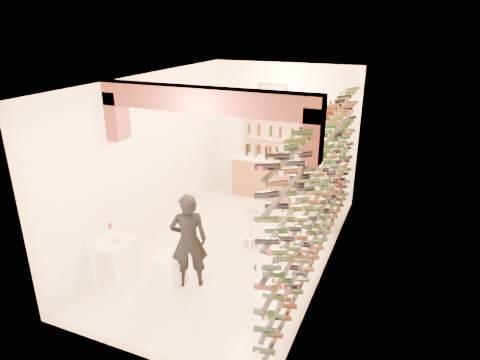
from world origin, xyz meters
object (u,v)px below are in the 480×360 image
(tasting_table, at_px, (113,248))
(person, at_px, (189,241))
(wine_rack, at_px, (318,185))
(back_counter, at_px, (266,176))
(chrome_barstool, at_px, (251,226))
(white_stool, at_px, (170,270))
(crate_lower, at_px, (314,220))

(tasting_table, height_order, person, person)
(wine_rack, distance_m, back_counter, 3.38)
(back_counter, height_order, chrome_barstool, back_counter)
(white_stool, bearing_deg, chrome_barstool, 65.90)
(white_stool, bearing_deg, crate_lower, 60.06)
(wine_rack, relative_size, tasting_table, 5.61)
(person, xyz_separation_m, crate_lower, (1.39, 2.84, -0.67))
(chrome_barstool, bearing_deg, wine_rack, -10.44)
(wine_rack, distance_m, white_stool, 2.81)
(wine_rack, xyz_separation_m, person, (-1.72, -1.34, -0.74))
(back_counter, bearing_deg, wine_rack, -55.34)
(white_stool, bearing_deg, back_counter, 87.15)
(chrome_barstool, bearing_deg, crate_lower, 53.20)
(white_stool, xyz_separation_m, chrome_barstool, (0.75, 1.69, 0.15))
(chrome_barstool, bearing_deg, white_stool, -114.10)
(wine_rack, height_order, white_stool, wine_rack)
(person, distance_m, crate_lower, 3.23)
(back_counter, relative_size, chrome_barstool, 2.44)
(tasting_table, height_order, chrome_barstool, tasting_table)
(person, xyz_separation_m, chrome_barstool, (0.44, 1.58, -0.41))
(white_stool, relative_size, person, 0.31)
(tasting_table, distance_m, crate_lower, 4.19)
(tasting_table, bearing_deg, person, 24.01)
(white_stool, bearing_deg, person, 19.24)
(white_stool, height_order, crate_lower, white_stool)
(back_counter, bearing_deg, tasting_table, -102.56)
(white_stool, height_order, person, person)
(crate_lower, bearing_deg, tasting_table, -126.80)
(wine_rack, bearing_deg, person, -142.12)
(person, height_order, chrome_barstool, person)
(person, relative_size, chrome_barstool, 2.33)
(tasting_table, bearing_deg, chrome_barstool, 53.20)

